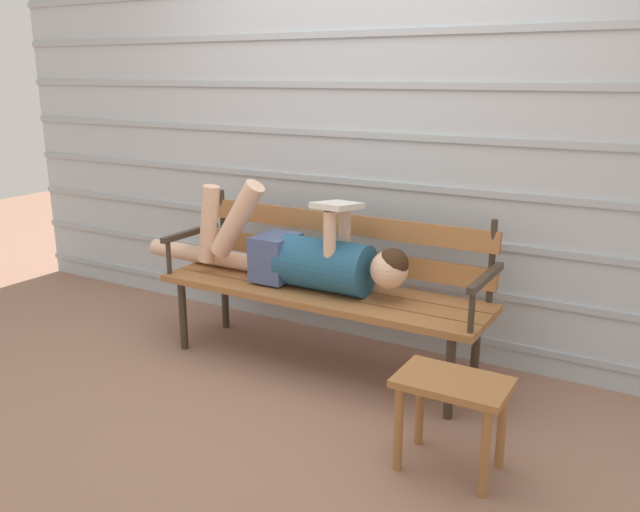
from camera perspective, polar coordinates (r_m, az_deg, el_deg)
The scene contains 5 objects.
ground_plane at distance 3.52m, azimuth -1.48°, elevation -10.47°, with size 12.00×12.00×0.00m, color #936B56.
house_siding at distance 3.79m, azimuth 3.92°, elevation 8.42°, with size 5.45×0.08×2.15m.
park_bench at distance 3.54m, azimuth 0.58°, elevation -1.90°, with size 1.81×0.51×0.86m.
reclining_person at distance 3.50m, azimuth -1.73°, elevation 0.01°, with size 1.72×0.27×0.56m.
footstool at distance 2.69m, azimuth 11.32°, elevation -11.93°, with size 0.43×0.28×0.39m.
Camera 1 is at (1.67, -2.69, 1.54)m, focal length 37.08 mm.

